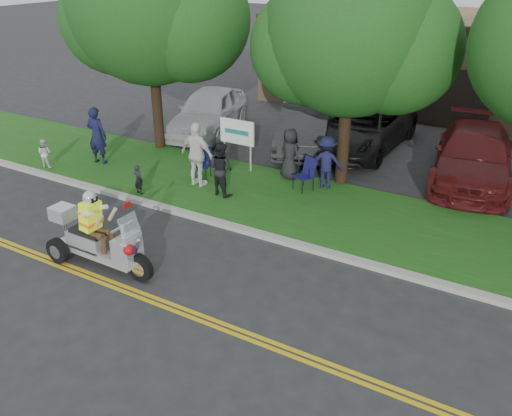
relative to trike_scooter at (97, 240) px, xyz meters
The scene contains 23 objects.
ground 2.59m from the trike_scooter, ahead, with size 120.00×120.00×0.00m, color #28282B.
centerline_near 2.65m from the trike_scooter, 12.21° to the right, with size 60.00×0.10×0.01m, color gold.
centerline_far 2.62m from the trike_scooter, ahead, with size 60.00×0.10×0.01m, color gold.
curb 4.02m from the trike_scooter, 50.91° to the left, with size 60.00×0.25×0.12m, color #A8A89E.
grass_verge 5.84m from the trike_scooter, 64.41° to the left, with size 60.00×4.00×0.10m, color #195316.
commercial_building 19.59m from the trike_scooter, 76.66° to the left, with size 18.00×8.20×4.00m.
tree_left 9.11m from the trike_scooter, 119.08° to the left, with size 6.62×5.40×7.78m.
tree_mid 8.75m from the trike_scooter, 67.17° to the left, with size 5.88×4.80×7.05m.
business_sign 6.68m from the trike_scooter, 93.38° to the left, with size 1.25×0.06×1.75m.
trike_scooter is the anchor object (origin of this frame).
lawn_chair_a 6.64m from the trike_scooter, 69.71° to the left, with size 0.70×0.71×0.98m.
lawn_chair_b 5.53m from the trike_scooter, 99.79° to the left, with size 0.62×0.64×0.97m.
spectator_adult_left 6.67m from the trike_scooter, 134.81° to the left, with size 0.70×0.46×1.92m, color #141638.
spectator_adult_mid 4.64m from the trike_scooter, 86.12° to the left, with size 0.77×0.60×1.59m, color black.
spectator_adult_right 4.90m from the trike_scooter, 97.91° to the left, with size 1.16×0.48×1.98m, color white.
spectator_chair_a 7.21m from the trike_scooter, 67.66° to the left, with size 1.04×0.60×1.61m, color #171740.
spectator_chair_b 6.91m from the trike_scooter, 77.70° to the left, with size 0.78×0.51×1.60m, color black.
child_left 3.89m from the trike_scooter, 117.85° to the left, with size 0.33×0.21×0.90m, color black.
child_right 6.89m from the trike_scooter, 149.25° to the left, with size 0.47×0.36×0.96m, color silver.
parked_car_far_left 10.30m from the trike_scooter, 110.52° to the left, with size 2.06×5.11×1.74m, color silver.
parked_car_left 9.82m from the trike_scooter, 87.04° to the left, with size 1.70×4.89×1.61m, color #2C2C2F.
parked_car_mid 11.03m from the trike_scooter, 77.75° to the left, with size 2.62×5.68×1.58m, color black.
parked_car_right 11.65m from the trike_scooter, 56.70° to the left, with size 2.30×5.67×1.64m, color #521314.
Camera 1 is at (6.07, -7.52, 6.65)m, focal length 38.00 mm.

